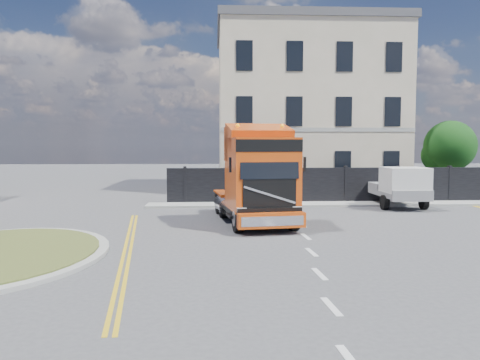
{
  "coord_description": "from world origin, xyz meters",
  "views": [
    {
      "loc": [
        -0.27,
        -16.9,
        3.36
      ],
      "look_at": [
        0.74,
        2.99,
        1.8
      ],
      "focal_mm": 35.0,
      "sensor_mm": 36.0,
      "label": 1
    }
  ],
  "objects": [
    {
      "name": "pavement_far",
      "position": [
        6.0,
        8.1,
        0.06
      ],
      "size": [
        20.0,
        1.6,
        0.12
      ],
      "primitive_type": "cube",
      "color": "gray",
      "rests_on": "ground"
    },
    {
      "name": "tree",
      "position": [
        14.38,
        12.1,
        3.05
      ],
      "size": [
        3.2,
        3.2,
        4.8
      ],
      "color": "#382619",
      "rests_on": "ground"
    },
    {
      "name": "flatbed_pickup",
      "position": [
        9.28,
        6.85,
        1.16
      ],
      "size": [
        2.31,
        5.17,
        2.15
      ],
      "rotation": [
        0.0,
        0.0,
        -0.01
      ],
      "color": "slate",
      "rests_on": "ground"
    },
    {
      "name": "ground",
      "position": [
        0.0,
        0.0,
        0.0
      ],
      "size": [
        120.0,
        120.0,
        0.0
      ],
      "primitive_type": "plane",
      "color": "#424244",
      "rests_on": "ground"
    },
    {
      "name": "hoarding_fence",
      "position": [
        6.55,
        9.0,
        1.0
      ],
      "size": [
        18.8,
        0.25,
        2.0
      ],
      "color": "black",
      "rests_on": "ground"
    },
    {
      "name": "georgian_building",
      "position": [
        6.0,
        16.5,
        5.77
      ],
      "size": [
        12.3,
        10.3,
        12.8
      ],
      "color": "beige",
      "rests_on": "ground"
    },
    {
      "name": "truck",
      "position": [
        1.43,
        2.14,
        1.81
      ],
      "size": [
        3.41,
        7.02,
        4.04
      ],
      "rotation": [
        0.0,
        0.0,
        0.14
      ],
      "color": "black",
      "rests_on": "ground"
    }
  ]
}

